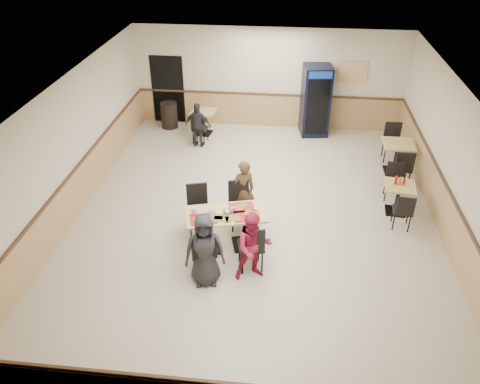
# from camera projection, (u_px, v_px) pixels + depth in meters

# --- Properties ---
(ground) EXTENTS (10.00, 10.00, 0.00)m
(ground) POSITION_uv_depth(u_px,v_px,m) (255.00, 218.00, 10.48)
(ground) COLOR beige
(ground) RESTS_ON ground
(room_shell) EXTENTS (10.00, 10.00, 10.00)m
(room_shell) POSITION_uv_depth(u_px,v_px,m) (331.00, 147.00, 12.15)
(room_shell) COLOR silver
(room_shell) RESTS_ON ground
(main_table) EXTENTS (1.71, 1.15, 0.84)m
(main_table) POSITION_uv_depth(u_px,v_px,m) (226.00, 225.00, 9.33)
(main_table) COLOR black
(main_table) RESTS_ON ground
(main_chairs) EXTENTS (1.80, 2.12, 1.06)m
(main_chairs) POSITION_uv_depth(u_px,v_px,m) (223.00, 226.00, 9.34)
(main_chairs) COLOR black
(main_chairs) RESTS_ON ground
(diner_woman_left) EXTENTS (0.80, 0.60, 1.49)m
(diner_woman_left) POSITION_uv_depth(u_px,v_px,m) (205.00, 250.00, 8.38)
(diner_woman_left) COLOR #222127
(diner_woman_left) RESTS_ON ground
(diner_woman_right) EXTENTS (0.82, 0.72, 1.42)m
(diner_woman_right) POSITION_uv_depth(u_px,v_px,m) (254.00, 247.00, 8.51)
(diner_woman_right) COLOR maroon
(diner_woman_right) RESTS_ON ground
(diner_man_opposite) EXTENTS (0.62, 0.54, 1.44)m
(diner_man_opposite) POSITION_uv_depth(u_px,v_px,m) (243.00, 191.00, 10.10)
(diner_man_opposite) COLOR #4E3521
(diner_man_opposite) RESTS_ON ground
(lone_diner) EXTENTS (0.80, 0.43, 1.29)m
(lone_diner) POSITION_uv_depth(u_px,v_px,m) (198.00, 125.00, 13.13)
(lone_diner) COLOR #222127
(lone_diner) RESTS_ON ground
(tabletop_clutter) EXTENTS (1.40, 0.94, 0.12)m
(tabletop_clutter) POSITION_uv_depth(u_px,v_px,m) (225.00, 214.00, 9.11)
(tabletop_clutter) COLOR red
(tabletop_clutter) RESTS_ON main_table
(side_table_near) EXTENTS (0.73, 0.73, 0.71)m
(side_table_near) POSITION_uv_depth(u_px,v_px,m) (398.00, 194.00, 10.43)
(side_table_near) COLOR black
(side_table_near) RESTS_ON ground
(side_table_near_chair_south) EXTENTS (0.46, 0.46, 0.90)m
(side_table_near_chair_south) POSITION_uv_depth(u_px,v_px,m) (403.00, 210.00, 9.96)
(side_table_near_chair_south) COLOR black
(side_table_near_chair_south) RESTS_ON ground
(side_table_near_chair_north) EXTENTS (0.46, 0.46, 0.90)m
(side_table_near_chair_north) POSITION_uv_depth(u_px,v_px,m) (394.00, 182.00, 10.92)
(side_table_near_chair_north) COLOR black
(side_table_near_chair_north) RESTS_ON ground
(side_table_far) EXTENTS (0.77, 0.77, 0.82)m
(side_table_far) POSITION_uv_depth(u_px,v_px,m) (397.00, 153.00, 11.93)
(side_table_far) COLOR black
(side_table_far) RESTS_ON ground
(side_table_far_chair_south) EXTENTS (0.48, 0.48, 1.04)m
(side_table_far_chair_south) POSITION_uv_depth(u_px,v_px,m) (401.00, 167.00, 11.40)
(side_table_far_chair_south) COLOR black
(side_table_far_chair_south) RESTS_ON ground
(side_table_far_chair_north) EXTENTS (0.48, 0.48, 1.04)m
(side_table_far_chair_north) POSITION_uv_depth(u_px,v_px,m) (392.00, 142.00, 12.50)
(side_table_far_chair_north) COLOR black
(side_table_far_chair_north) RESTS_ON ground
(condiment_caddy) EXTENTS (0.23, 0.06, 0.20)m
(condiment_caddy) POSITION_uv_depth(u_px,v_px,m) (399.00, 181.00, 10.30)
(condiment_caddy) COLOR #B30C15
(condiment_caddy) RESTS_ON side_table_near
(back_table) EXTENTS (0.78, 0.78, 0.73)m
(back_table) POSITION_uv_depth(u_px,v_px,m) (204.00, 119.00, 13.91)
(back_table) COLOR black
(back_table) RESTS_ON ground
(back_table_chair_lone) EXTENTS (0.49, 0.49, 0.93)m
(back_table_chair_lone) POSITION_uv_depth(u_px,v_px,m) (200.00, 128.00, 13.43)
(back_table_chair_lone) COLOR black
(back_table_chair_lone) RESTS_ON ground
(pepsi_cooler) EXTENTS (0.88, 0.89, 2.06)m
(pepsi_cooler) POSITION_uv_depth(u_px,v_px,m) (315.00, 101.00, 13.65)
(pepsi_cooler) COLOR black
(pepsi_cooler) RESTS_ON ground
(trash_bin) EXTENTS (0.50, 0.50, 0.79)m
(trash_bin) POSITION_uv_depth(u_px,v_px,m) (169.00, 115.00, 14.36)
(trash_bin) COLOR black
(trash_bin) RESTS_ON ground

